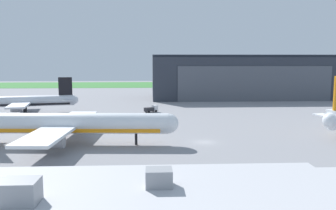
# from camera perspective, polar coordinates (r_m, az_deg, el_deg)

# --- Properties ---
(ground_plane) EXTENTS (440.00, 440.00, 0.00)m
(ground_plane) POSITION_cam_1_polar(r_m,az_deg,el_deg) (77.61, 5.78, -5.94)
(ground_plane) COLOR gray
(grass_field_strip) EXTENTS (440.00, 56.00, 0.08)m
(grass_field_strip) POSITION_cam_1_polar(r_m,az_deg,el_deg) (251.60, -0.22, 3.29)
(grass_field_strip) COLOR #3B7D38
(grass_field_strip) RESTS_ON ground_plane
(maintenance_hangar) EXTENTS (86.41, 29.31, 19.84)m
(maintenance_hangar) POSITION_cam_1_polar(r_m,az_deg,el_deg) (168.81, 12.40, 4.34)
(maintenance_hangar) COLOR #2D333D
(maintenance_hangar) RESTS_ON ground_plane
(airliner_near_left) EXTENTS (46.11, 37.44, 13.97)m
(airliner_near_left) POSITION_cam_1_polar(r_m,az_deg,el_deg) (77.06, -15.88, -2.96)
(airliner_near_left) COLOR silver
(airliner_near_left) RESTS_ON ground_plane
(airliner_far_left) EXTENTS (36.80, 29.06, 11.80)m
(airliner_far_left) POSITION_cam_1_polar(r_m,az_deg,el_deg) (126.63, -22.54, 0.49)
(airliner_far_left) COLOR silver
(airliner_far_left) RESTS_ON ground_plane
(fuel_bowser) EXTENTS (4.84, 4.00, 2.27)m
(fuel_bowser) POSITION_cam_1_polar(r_m,az_deg,el_deg) (120.27, -2.66, -0.63)
(fuel_bowser) COLOR silver
(fuel_bowser) RESTS_ON ground_plane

